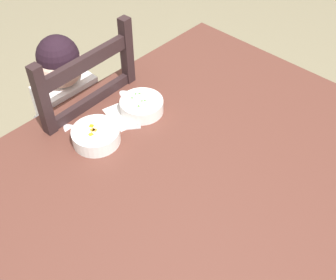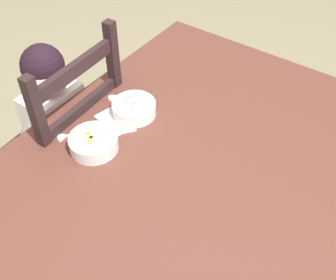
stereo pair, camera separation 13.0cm
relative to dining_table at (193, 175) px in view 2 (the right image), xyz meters
name	(u,v)px [view 2 (the right image)]	position (x,y,z in m)	size (l,w,h in m)	color
ground_plane	(187,269)	(0.00, 0.00, -0.64)	(8.00, 8.00, 0.00)	#7C7258
dining_table	(193,175)	(0.00, 0.00, 0.00)	(1.37, 1.08, 0.73)	brown
dining_chair	(68,148)	(-0.05, 0.59, -0.18)	(0.44, 0.44, 1.00)	black
child_figure	(61,120)	(-0.05, 0.58, -0.02)	(0.32, 0.31, 0.95)	white
bowl_of_peas	(134,108)	(0.05, 0.29, 0.11)	(0.15, 0.15, 0.05)	white
bowl_of_carrots	(94,142)	(-0.16, 0.29, 0.11)	(0.16, 0.16, 0.05)	white
spoon	(109,135)	(-0.08, 0.29, 0.09)	(0.12, 0.10, 0.01)	silver
paper_napkin	(123,116)	(0.02, 0.32, 0.09)	(0.15, 0.14, 0.00)	white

